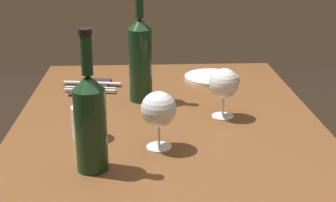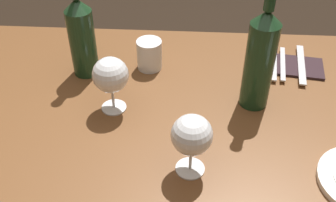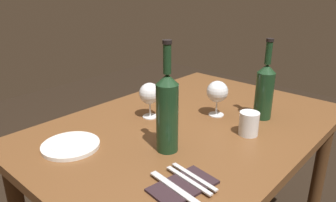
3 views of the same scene
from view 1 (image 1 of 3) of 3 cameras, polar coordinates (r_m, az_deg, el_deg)
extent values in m
cube|color=brown|center=(1.41, 0.03, -3.57)|extent=(1.30, 0.90, 0.04)
cylinder|color=#50311A|center=(2.13, 9.49, -6.19)|extent=(0.06, 0.06, 0.70)
cylinder|color=#50311A|center=(2.11, -11.27, -6.64)|extent=(0.06, 0.06, 0.70)
cylinder|color=white|center=(1.26, -1.07, -5.45)|extent=(0.07, 0.07, 0.00)
cylinder|color=white|center=(1.25, -1.08, -3.99)|extent=(0.01, 0.01, 0.07)
sphere|color=white|center=(1.22, -1.11, -0.95)|extent=(0.09, 0.09, 0.09)
cylinder|color=beige|center=(1.22, -1.10, -1.18)|extent=(0.07, 0.07, 0.02)
cylinder|color=white|center=(1.47, 6.46, -1.80)|extent=(0.07, 0.07, 0.00)
cylinder|color=white|center=(1.46, 6.51, -0.51)|extent=(0.01, 0.01, 0.07)
sphere|color=white|center=(1.43, 6.62, 2.11)|extent=(0.09, 0.09, 0.09)
cylinder|color=beige|center=(1.44, 6.61, 1.80)|extent=(0.07, 0.07, 0.02)
cylinder|color=#19381E|center=(1.13, -9.07, -3.45)|extent=(0.07, 0.07, 0.20)
cone|color=#19381E|center=(1.09, -9.40, 2.20)|extent=(0.07, 0.07, 0.03)
cylinder|color=#19381E|center=(1.07, -9.59, 5.41)|extent=(0.03, 0.03, 0.09)
cylinder|color=black|center=(1.06, -9.75, 8.11)|extent=(0.03, 0.03, 0.01)
cylinder|color=#19381E|center=(1.57, -3.26, 4.21)|extent=(0.08, 0.08, 0.24)
cone|color=#19381E|center=(1.54, -3.36, 9.10)|extent=(0.08, 0.08, 0.03)
cylinder|color=#19381E|center=(1.52, -3.41, 11.50)|extent=(0.03, 0.03, 0.09)
cylinder|color=white|center=(1.32, -9.71, -2.47)|extent=(0.07, 0.07, 0.09)
cylinder|color=silver|center=(1.33, -9.65, -3.33)|extent=(0.06, 0.06, 0.04)
cylinder|color=white|center=(1.82, 5.13, 2.77)|extent=(0.20, 0.20, 0.01)
cylinder|color=white|center=(1.82, 5.13, 3.02)|extent=(0.14, 0.14, 0.00)
cube|color=#2D1E23|center=(1.74, -9.05, 1.62)|extent=(0.20, 0.14, 0.01)
cube|color=silver|center=(1.71, -9.14, 1.56)|extent=(0.04, 0.18, 0.00)
cube|color=silver|center=(1.69, -9.22, 1.29)|extent=(0.04, 0.18, 0.00)
cube|color=silver|center=(1.76, -8.97, 2.13)|extent=(0.05, 0.21, 0.00)
camera|label=2|loc=(1.58, 31.81, 22.68)|focal=43.14mm
camera|label=3|loc=(2.34, -20.76, 18.89)|focal=34.38mm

